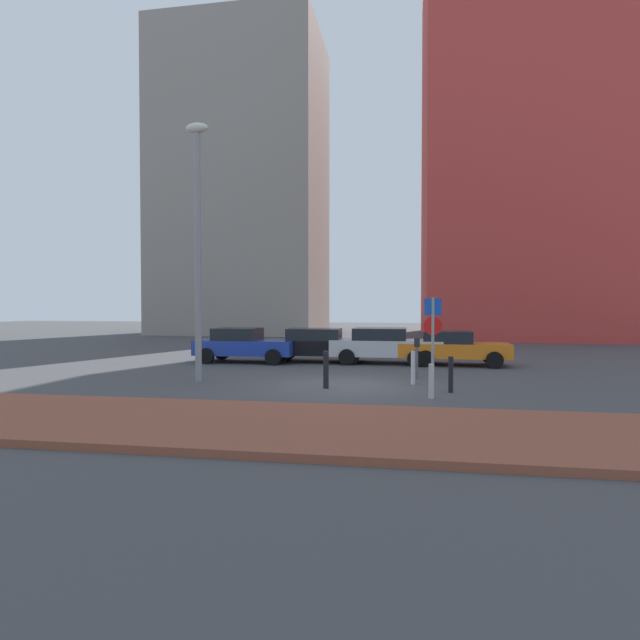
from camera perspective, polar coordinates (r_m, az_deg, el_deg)
ground_plane at (r=15.23m, az=2.55°, el=-7.25°), size 120.00×120.00×0.00m
sidewalk_brick at (r=9.83m, az=-1.67°, el=-11.69°), size 40.00×3.98×0.14m
parked_car_blue at (r=21.70m, az=-8.36°, el=-2.70°), size 4.09×1.99×1.42m
parked_car_black at (r=21.62m, az=-0.29°, el=-2.68°), size 4.29×2.18×1.40m
parked_car_silver at (r=21.19m, az=7.21°, el=-2.74°), size 4.50×2.08×1.44m
parked_car_orange at (r=21.09m, az=14.38°, el=-2.93°), size 4.33×2.12×1.35m
parking_sign_post at (r=17.39m, az=12.34°, el=-0.78°), size 0.60×0.10×2.61m
parking_meter at (r=16.79m, az=10.64°, el=-3.52°), size 0.18×0.14×1.31m
street_lamp at (r=16.44m, az=-13.35°, el=9.40°), size 0.70×0.36×7.90m
traffic_bollard_near at (r=14.66m, az=0.66°, el=-5.50°), size 0.16×0.16×1.06m
traffic_bollard_mid at (r=15.63m, az=10.23°, el=-5.20°), size 0.13×0.13×1.00m
traffic_bollard_far at (r=13.39m, az=12.18°, el=-6.61°), size 0.14×0.14×0.87m
traffic_bollard_edge at (r=14.38m, az=14.23°, el=-5.86°), size 0.13×0.13×0.97m
building_colorful_midrise at (r=45.63m, az=22.15°, el=17.94°), size 16.21×17.05×30.65m
building_under_construction at (r=46.92m, az=-8.50°, el=14.42°), size 13.64×10.32×25.66m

